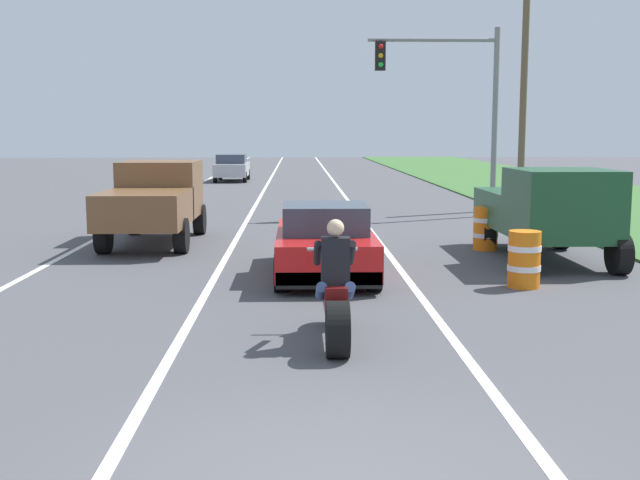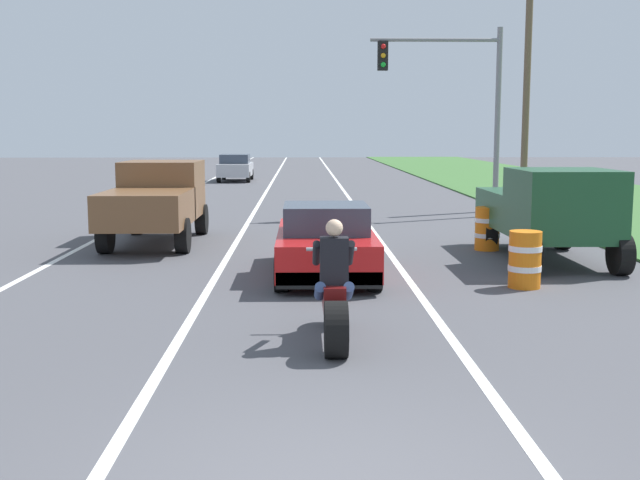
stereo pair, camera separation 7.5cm
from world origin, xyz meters
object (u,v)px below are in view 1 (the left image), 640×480
(pickup_truck_left_lane_brown, at_px, (154,198))
(construction_barrel_mid, at_px, (486,228))
(motorcycle_with_rider, at_px, (335,299))
(traffic_light_mast_near, at_px, (456,92))
(sports_car_red, at_px, (325,243))
(pickup_truck_right_shoulder_dark_green, at_px, (547,209))
(construction_barrel_nearest, at_px, (524,259))
(distant_car_far_ahead, at_px, (232,167))

(pickup_truck_left_lane_brown, height_order, construction_barrel_mid, pickup_truck_left_lane_brown)
(pickup_truck_left_lane_brown, distance_m, construction_barrel_mid, 7.97)
(motorcycle_with_rider, bearing_deg, traffic_light_mast_near, 73.31)
(sports_car_red, bearing_deg, pickup_truck_left_lane_brown, 132.09)
(pickup_truck_right_shoulder_dark_green, bearing_deg, construction_barrel_nearest, -114.20)
(sports_car_red, bearing_deg, traffic_light_mast_near, 66.42)
(pickup_truck_left_lane_brown, relative_size, construction_barrel_mid, 4.80)
(pickup_truck_right_shoulder_dark_green, relative_size, construction_barrel_nearest, 4.80)
(construction_barrel_mid, bearing_deg, pickup_truck_left_lane_brown, 170.55)
(traffic_light_mast_near, bearing_deg, construction_barrel_nearest, -95.44)
(motorcycle_with_rider, bearing_deg, pickup_truck_left_lane_brown, 112.99)
(traffic_light_mast_near, height_order, construction_barrel_nearest, traffic_light_mast_near)
(sports_car_red, distance_m, distant_car_far_ahead, 29.45)
(motorcycle_with_rider, height_order, distant_car_far_ahead, motorcycle_with_rider)
(motorcycle_with_rider, bearing_deg, distant_car_far_ahead, 96.87)
(traffic_light_mast_near, bearing_deg, construction_barrel_mid, -95.72)
(construction_barrel_mid, bearing_deg, distant_car_far_ahead, 107.05)
(traffic_light_mast_near, relative_size, construction_barrel_mid, 6.00)
(pickup_truck_right_shoulder_dark_green, bearing_deg, distant_car_far_ahead, 107.91)
(construction_barrel_nearest, distance_m, distant_car_far_ahead, 31.38)
(sports_car_red, bearing_deg, distant_car_far_ahead, 98.09)
(construction_barrel_mid, bearing_deg, sports_car_red, -140.86)
(pickup_truck_left_lane_brown, bearing_deg, motorcycle_with_rider, -67.01)
(sports_car_red, bearing_deg, pickup_truck_right_shoulder_dark_green, 18.70)
(motorcycle_with_rider, xyz_separation_m, sports_car_red, (0.04, 4.91, 0.04))
(sports_car_red, bearing_deg, motorcycle_with_rider, -90.45)
(construction_barrel_nearest, xyz_separation_m, construction_barrel_mid, (0.38, 4.41, 0.00))
(pickup_truck_right_shoulder_dark_green, distance_m, construction_barrel_nearest, 3.23)
(sports_car_red, distance_m, traffic_light_mast_near, 11.92)
(pickup_truck_right_shoulder_dark_green, height_order, distant_car_far_ahead, pickup_truck_right_shoulder_dark_green)
(construction_barrel_nearest, relative_size, distant_car_far_ahead, 0.25)
(motorcycle_with_rider, distance_m, distant_car_far_ahead, 34.31)
(sports_car_red, relative_size, pickup_truck_right_shoulder_dark_green, 0.90)
(pickup_truck_left_lane_brown, height_order, distant_car_far_ahead, pickup_truck_left_lane_brown)
(pickup_truck_left_lane_brown, xyz_separation_m, construction_barrel_mid, (7.84, -1.30, -0.60))
(pickup_truck_left_lane_brown, distance_m, construction_barrel_nearest, 9.42)
(pickup_truck_left_lane_brown, xyz_separation_m, distant_car_far_ahead, (-0.14, 24.72, -0.33))
(construction_barrel_nearest, height_order, construction_barrel_mid, same)
(motorcycle_with_rider, relative_size, construction_barrel_mid, 2.21)
(sports_car_red, relative_size, distant_car_far_ahead, 1.08)
(pickup_truck_left_lane_brown, bearing_deg, distant_car_far_ahead, 90.33)
(motorcycle_with_rider, xyz_separation_m, construction_barrel_nearest, (3.50, 3.62, -0.09))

